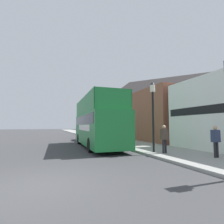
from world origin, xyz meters
name	(u,v)px	position (x,y,z in m)	size (l,w,h in m)	color
ground_plane	(45,138)	(0.00, 21.00, 0.00)	(144.00, 144.00, 0.00)	#3D3D3F
sidewalk	(104,138)	(7.73, 18.00, 0.07)	(3.92, 108.00, 0.14)	#999993
brick_terrace_rear	(130,109)	(12.70, 19.77, 4.46)	(6.00, 25.48, 8.93)	#935642
tour_bus	(97,125)	(4.17, 8.72, 1.80)	(2.88, 9.60, 4.11)	#1E7A38
parked_car_ahead_of_bus	(85,135)	(4.62, 15.56, 0.68)	(1.96, 4.22, 1.45)	navy
pedestrian_nearest	(216,138)	(8.38, 0.97, 1.13)	(0.43, 0.24, 1.64)	#232328
pedestrian_second	(164,136)	(6.83, 3.14, 1.15)	(0.44, 0.24, 1.67)	#232328
lamp_post_nearest	(153,103)	(6.47, 3.75, 3.23)	(0.35, 0.35, 4.46)	black
lamp_post_second	(108,110)	(6.30, 11.85, 3.43)	(0.35, 0.35, 4.78)	black
lamp_post_third	(91,116)	(6.30, 19.95, 3.27)	(0.35, 0.35, 4.53)	black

